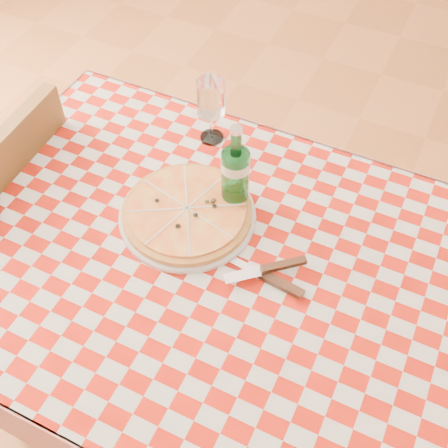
# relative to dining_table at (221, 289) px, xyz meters

# --- Properties ---
(dining_table) EXTENTS (1.20, 0.80, 0.75)m
(dining_table) POSITION_rel_dining_table_xyz_m (0.00, 0.00, 0.00)
(dining_table) COLOR brown
(dining_table) RESTS_ON ground
(tablecloth) EXTENTS (1.30, 0.90, 0.01)m
(tablecloth) POSITION_rel_dining_table_xyz_m (0.00, 0.00, 0.09)
(tablecloth) COLOR #9A1409
(tablecloth) RESTS_ON dining_table
(chair_far) EXTENTS (0.41, 0.41, 0.87)m
(chair_far) POSITION_rel_dining_table_xyz_m (-0.68, 0.04, -0.16)
(chair_far) COLOR brown
(chair_far) RESTS_ON ground
(pizza_plate) EXTENTS (0.38, 0.38, 0.04)m
(pizza_plate) POSITION_rel_dining_table_xyz_m (-0.12, 0.09, 0.12)
(pizza_plate) COLOR #CF8845
(pizza_plate) RESTS_ON tablecloth
(water_bottle) EXTENTS (0.08, 0.08, 0.23)m
(water_bottle) POSITION_rel_dining_table_xyz_m (-0.05, 0.17, 0.22)
(water_bottle) COLOR #186128
(water_bottle) RESTS_ON tablecloth
(wine_glass) EXTENTS (0.08, 0.08, 0.18)m
(wine_glass) POSITION_rel_dining_table_xyz_m (-0.19, 0.35, 0.19)
(wine_glass) COLOR white
(wine_glass) RESTS_ON tablecloth
(cutlery) EXTENTS (0.31, 0.29, 0.03)m
(cutlery) POSITION_rel_dining_table_xyz_m (0.09, 0.01, 0.11)
(cutlery) COLOR silver
(cutlery) RESTS_ON tablecloth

